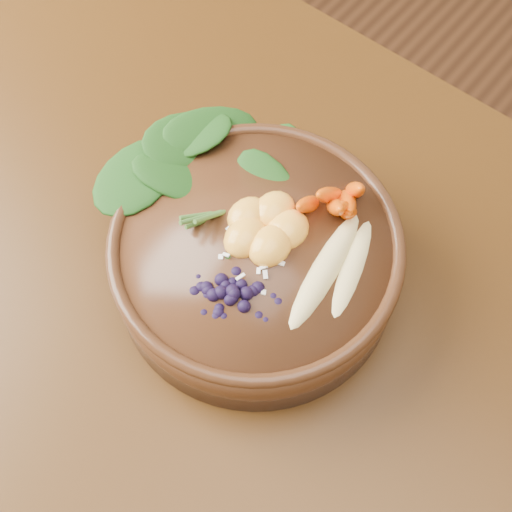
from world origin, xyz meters
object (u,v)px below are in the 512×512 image
mandarin_cluster (265,220)px  kale_heap (238,168)px  blueberry_pile (233,286)px  carrot_cluster (338,175)px  banana_halves (340,262)px  stoneware_bowl (256,261)px

mandarin_cluster → kale_heap: bearing=154.5°
kale_heap → blueberry_pile: (0.07, -0.09, -0.00)m
carrot_cluster → banana_halves: carrot_cluster is taller
kale_heap → blueberry_pile: 0.11m
carrot_cluster → mandarin_cluster: 0.07m
stoneware_bowl → kale_heap: size_ratio=1.53×
stoneware_bowl → carrot_cluster: (0.02, 0.08, 0.07)m
kale_heap → blueberry_pile: bearing=-51.9°
kale_heap → banana_halves: bearing=-7.2°
kale_heap → blueberry_pile: size_ratio=1.42×
mandarin_cluster → blueberry_pile: 0.07m
banana_halves → stoneware_bowl: bearing=-177.3°
kale_heap → banana_halves: size_ratio=1.12×
stoneware_bowl → blueberry_pile: blueberry_pile is taller
stoneware_bowl → carrot_cluster: size_ratio=3.62×
mandarin_cluster → carrot_cluster: bearing=66.5°
carrot_cluster → stoneware_bowl: bearing=-123.7°
kale_heap → carrot_cluster: size_ratio=2.37×
stoneware_bowl → mandarin_cluster: (-0.00, 0.02, 0.05)m
kale_heap → banana_halves: 0.12m
stoneware_bowl → mandarin_cluster: size_ratio=3.15×
carrot_cluster → mandarin_cluster: bearing=-129.8°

